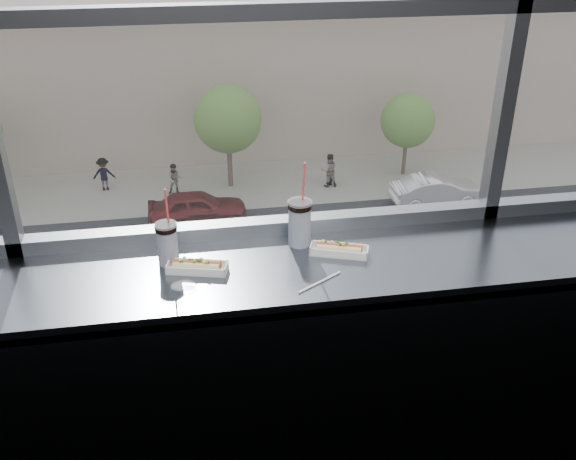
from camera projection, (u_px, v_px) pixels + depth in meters
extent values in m
plane|color=black|center=(267.00, 337.00, 2.97)|extent=(6.00, 0.00, 6.00)
cube|color=slate|center=(275.00, 272.00, 2.49)|extent=(6.00, 0.55, 0.06)
cube|color=slate|center=(286.00, 419.00, 2.51)|extent=(6.00, 0.04, 1.04)
cube|color=white|center=(197.00, 271.00, 2.43)|extent=(0.24, 0.13, 0.01)
cube|color=white|center=(197.00, 267.00, 2.43)|extent=(0.24, 0.13, 0.03)
cylinder|color=#D3B682|center=(197.00, 266.00, 2.42)|extent=(0.18, 0.08, 0.04)
cylinder|color=#9A4329|center=(197.00, 263.00, 2.42)|extent=(0.19, 0.07, 0.03)
cube|color=white|center=(339.00, 254.00, 2.55)|extent=(0.24, 0.15, 0.01)
cube|color=white|center=(339.00, 250.00, 2.54)|extent=(0.24, 0.15, 0.03)
cylinder|color=#D3B682|center=(339.00, 249.00, 2.54)|extent=(0.18, 0.10, 0.04)
cylinder|color=#9A4329|center=(339.00, 246.00, 2.54)|extent=(0.18, 0.09, 0.03)
cylinder|color=white|center=(168.00, 244.00, 2.45)|extent=(0.08, 0.08, 0.16)
cylinder|color=black|center=(166.00, 228.00, 2.42)|extent=(0.08, 0.08, 0.02)
cylinder|color=silver|center=(166.00, 225.00, 2.42)|extent=(0.09, 0.09, 0.01)
cylinder|color=#FF4541|center=(167.00, 208.00, 2.38)|extent=(0.01, 0.04, 0.17)
cylinder|color=white|center=(300.00, 224.00, 2.58)|extent=(0.09, 0.09, 0.18)
cylinder|color=black|center=(300.00, 206.00, 2.55)|extent=(0.10, 0.10, 0.02)
cylinder|color=silver|center=(300.00, 202.00, 2.54)|extent=(0.10, 0.10, 0.01)
cylinder|color=#FF4541|center=(304.00, 184.00, 2.50)|extent=(0.01, 0.05, 0.19)
cylinder|color=white|center=(320.00, 282.00, 2.36)|extent=(0.18, 0.12, 0.01)
ellipsoid|color=silver|center=(184.00, 286.00, 2.32)|extent=(0.10, 0.07, 0.02)
plane|color=gray|center=(184.00, 103.00, 46.29)|extent=(120.00, 120.00, 0.00)
cube|color=black|center=(201.00, 268.00, 25.78)|extent=(80.00, 10.00, 0.06)
cube|color=gray|center=(193.00, 188.00, 32.76)|extent=(80.00, 6.00, 0.04)
cube|color=tan|center=(182.00, 65.00, 39.63)|extent=(50.00, 14.00, 8.00)
imported|color=white|center=(437.00, 186.00, 30.53)|extent=(2.43, 5.81, 1.94)
imported|color=#5B1010|center=(197.00, 203.00, 28.79)|extent=(2.64, 6.09, 2.01)
imported|color=beige|center=(416.00, 280.00, 22.90)|extent=(3.01, 6.58, 2.15)
imported|color=#A14231|center=(172.00, 303.00, 21.61)|extent=(2.92, 6.48, 2.12)
imported|color=#66605B|center=(331.00, 167.00, 32.73)|extent=(0.63, 0.83, 1.88)
imported|color=#66605B|center=(175.00, 176.00, 31.71)|extent=(0.84, 0.63, 1.89)
imported|color=#66605B|center=(103.00, 171.00, 32.10)|extent=(0.91, 0.68, 2.05)
imported|color=#66605B|center=(329.00, 167.00, 32.48)|extent=(0.94, 0.70, 2.10)
cylinder|color=#47382B|center=(230.00, 163.00, 32.47)|extent=(0.25, 0.25, 2.52)
sphere|color=#578533|center=(228.00, 119.00, 31.40)|extent=(3.37, 3.37, 3.37)
cylinder|color=#47382B|center=(404.00, 156.00, 33.96)|extent=(0.21, 0.21, 2.11)
sphere|color=#578533|center=(408.00, 121.00, 33.06)|extent=(2.82, 2.82, 2.82)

